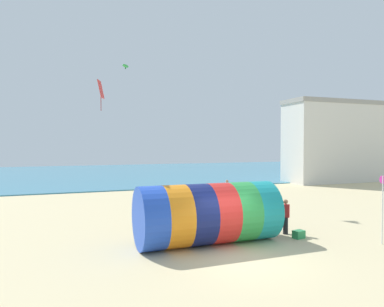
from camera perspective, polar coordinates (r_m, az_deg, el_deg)
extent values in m
plane|color=#CCBA8C|center=(13.55, 8.40, -17.12)|extent=(120.00, 120.00, 0.00)
cube|color=teal|center=(52.50, -13.12, -3.20)|extent=(120.00, 40.00, 0.10)
cylinder|color=blue|center=(14.31, -6.97, -10.65)|extent=(1.06, 2.64, 2.63)
cylinder|color=orange|center=(14.58, -3.01, -10.41)|extent=(1.06, 2.64, 2.63)
cylinder|color=navy|center=(14.91, 0.78, -10.14)|extent=(1.06, 2.64, 2.63)
cylinder|color=red|center=(15.31, 4.39, -9.84)|extent=(1.06, 2.64, 2.63)
cylinder|color=green|center=(15.76, 7.80, -9.52)|extent=(1.06, 2.64, 2.63)
cylinder|color=teal|center=(16.26, 11.00, -9.19)|extent=(1.06, 2.64, 2.63)
cylinder|color=black|center=(16.54, 12.58, -9.01)|extent=(0.10, 2.42, 2.42)
cylinder|color=black|center=(17.44, 15.32, -11.51)|extent=(0.24, 0.24, 0.82)
cube|color=red|center=(17.30, 15.33, -9.19)|extent=(0.42, 0.40, 0.62)
sphere|color=#9E7051|center=(17.22, 15.35, -7.75)|extent=(0.22, 0.22, 0.22)
cube|color=red|center=(17.27, -14.95, 10.31)|extent=(0.39, 0.63, 0.86)
cylinder|color=maroon|center=(17.19, -14.93, 8.34)|extent=(0.03, 0.03, 0.87)
ellipsoid|color=green|center=(26.72, -11.03, 14.14)|extent=(0.71, 0.73, 0.31)
cube|color=#1E642A|center=(26.69, -11.03, 13.83)|extent=(0.08, 0.09, 0.18)
cylinder|color=#383D56|center=(26.86, 5.86, -6.93)|extent=(0.24, 0.24, 0.77)
cube|color=white|center=(26.77, 5.86, -5.49)|extent=(0.42, 0.38, 0.58)
sphere|color=#9E7051|center=(26.72, 5.87, -4.61)|extent=(0.21, 0.21, 0.21)
cube|color=silver|center=(43.28, 23.01, 1.54)|extent=(12.59, 4.14, 8.87)
cube|color=gray|center=(43.54, 23.08, 7.71)|extent=(12.84, 4.23, 0.50)
cylinder|color=silver|center=(17.10, 29.16, -8.21)|extent=(0.05, 0.05, 2.98)
cube|color=#268C4C|center=(16.92, 17.36, -12.74)|extent=(0.58, 0.46, 0.36)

